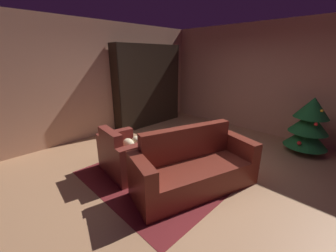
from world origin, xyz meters
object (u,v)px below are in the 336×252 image
(bookshelf_unit, at_px, (152,86))
(coffee_table, at_px, (176,153))
(armchair_red, at_px, (125,156))
(book_stack_on_table, at_px, (175,151))
(couch_red, at_px, (194,169))
(decorated_tree, at_px, (309,125))
(bottle_on_table, at_px, (173,151))

(bookshelf_unit, xyz_separation_m, coffee_table, (2.48, -1.63, -0.74))
(bookshelf_unit, distance_m, armchair_red, 3.00)
(armchair_red, height_order, coffee_table, armchair_red)
(armchair_red, relative_size, book_stack_on_table, 4.74)
(bookshelf_unit, height_order, couch_red, bookshelf_unit)
(coffee_table, bearing_deg, decorated_tree, 61.61)
(bookshelf_unit, height_order, book_stack_on_table, bookshelf_unit)
(couch_red, height_order, bottle_on_table, couch_red)
(armchair_red, xyz_separation_m, couch_red, (1.15, 0.49, 0.01))
(book_stack_on_table, xyz_separation_m, bottle_on_table, (0.08, -0.15, 0.07))
(bookshelf_unit, bearing_deg, coffee_table, -33.29)
(armchair_red, distance_m, coffee_table, 0.90)
(bottle_on_table, bearing_deg, couch_red, 9.32)
(couch_red, relative_size, book_stack_on_table, 9.45)
(bottle_on_table, xyz_separation_m, decorated_tree, (1.29, 2.73, 0.10))
(bookshelf_unit, height_order, decorated_tree, bookshelf_unit)
(couch_red, relative_size, decorated_tree, 1.73)
(coffee_table, height_order, decorated_tree, decorated_tree)
(armchair_red, height_order, book_stack_on_table, armchair_red)
(bookshelf_unit, bearing_deg, bottle_on_table, -35.19)
(bookshelf_unit, xyz_separation_m, couch_red, (2.97, -1.75, -0.80))
(bookshelf_unit, bearing_deg, decorated_tree, 13.34)
(couch_red, height_order, coffee_table, couch_red)
(decorated_tree, bearing_deg, couch_red, -108.43)
(bottle_on_table, distance_m, decorated_tree, 3.02)
(book_stack_on_table, bearing_deg, bottle_on_table, -61.09)
(couch_red, relative_size, bottle_on_table, 7.74)
(decorated_tree, bearing_deg, armchair_red, -122.85)
(decorated_tree, bearing_deg, bookshelf_unit, -166.66)
(book_stack_on_table, bearing_deg, coffee_table, 100.21)
(coffee_table, bearing_deg, couch_red, -13.52)
(couch_red, xyz_separation_m, coffee_table, (-0.49, 0.12, 0.05))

